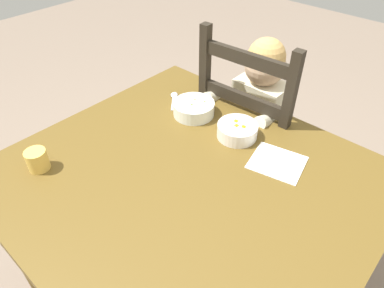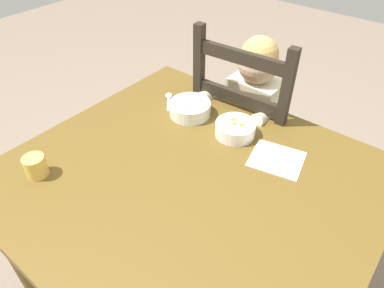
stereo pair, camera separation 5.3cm
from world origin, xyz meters
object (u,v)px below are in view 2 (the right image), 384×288
at_px(bowl_of_peas, 190,108).
at_px(spoon, 169,98).
at_px(child_figure, 249,110).
at_px(bowl_of_carrots, 235,129).
at_px(dining_chair, 247,138).
at_px(drinking_cup, 36,166).
at_px(dining_table, 190,197).

relative_size(bowl_of_peas, spoon, 1.38).
relative_size(child_figure, bowl_of_carrots, 6.74).
xyz_separation_m(dining_chair, drinking_cup, (-0.27, -0.87, 0.28)).
bearing_deg(drinking_cup, dining_chair, 72.43).
xyz_separation_m(dining_table, spoon, (-0.36, 0.30, 0.11)).
height_order(dining_chair, bowl_of_peas, dining_chair).
relative_size(dining_table, bowl_of_carrots, 7.78).
distance_m(dining_table, child_figure, 0.57).
bearing_deg(bowl_of_carrots, drinking_cup, -123.45).
bearing_deg(child_figure, dining_chair, 51.61).
xyz_separation_m(spoon, drinking_cup, (-0.02, -0.60, 0.03)).
distance_m(child_figure, bowl_of_peas, 0.33).
distance_m(dining_table, spoon, 0.48).
bearing_deg(dining_chair, drinking_cup, -107.57).
bearing_deg(child_figure, bowl_of_carrots, -70.11).
xyz_separation_m(dining_table, dining_chair, (-0.11, 0.56, -0.15)).
xyz_separation_m(child_figure, spoon, (-0.25, -0.26, 0.09)).
bearing_deg(bowl_of_peas, child_figure, 70.11).
xyz_separation_m(bowl_of_peas, drinking_cup, (-0.17, -0.57, 0.01)).
relative_size(child_figure, drinking_cup, 13.98).
xyz_separation_m(dining_chair, bowl_of_peas, (-0.11, -0.30, 0.28)).
height_order(dining_chair, drinking_cup, dining_chair).
bearing_deg(bowl_of_peas, dining_chair, 69.81).
height_order(bowl_of_carrots, spoon, bowl_of_carrots).
bearing_deg(bowl_of_carrots, dining_chair, 109.09).
distance_m(dining_table, drinking_cup, 0.51).
xyz_separation_m(child_figure, drinking_cup, (-0.27, -0.86, 0.12)).
relative_size(dining_table, bowl_of_peas, 7.02).
bearing_deg(bowl_of_peas, dining_table, -51.08).
bearing_deg(bowl_of_carrots, child_figure, 109.89).
bearing_deg(spoon, child_figure, 46.69).
xyz_separation_m(dining_chair, spoon, (-0.25, -0.26, 0.25)).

